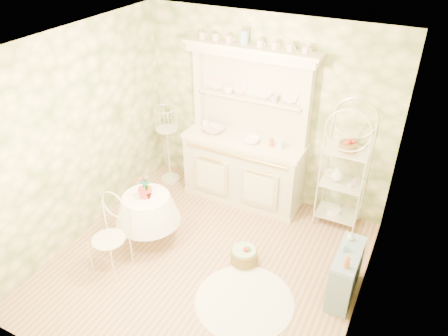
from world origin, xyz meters
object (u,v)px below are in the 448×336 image
at_px(kitchen_dresser, 244,130).
at_px(side_shelf, 346,273).
at_px(birdcage_stand, 168,142).
at_px(bakers_rack, 345,166).
at_px(round_table, 148,217).
at_px(cafe_chair, 108,238).
at_px(floor_basket, 244,254).

bearing_deg(kitchen_dresser, side_shelf, -33.31).
relative_size(side_shelf, birdcage_stand, 0.54).
xyz_separation_m(bakers_rack, side_shelf, (0.40, -1.27, -0.60)).
bearing_deg(bakers_rack, round_table, -144.42).
distance_m(side_shelf, cafe_chair, 2.77).
relative_size(side_shelf, round_table, 0.97).
distance_m(side_shelf, birdcage_stand, 3.30).
height_order(birdcage_stand, floor_basket, birdcage_stand).
bearing_deg(round_table, cafe_chair, -100.85).
relative_size(kitchen_dresser, floor_basket, 6.00).
bearing_deg(side_shelf, birdcage_stand, 160.74).
distance_m(bakers_rack, birdcage_stand, 2.69).
xyz_separation_m(birdcage_stand, floor_basket, (1.85, -1.18, -0.56)).
xyz_separation_m(kitchen_dresser, side_shelf, (1.82, -1.20, -0.83)).
bearing_deg(bakers_rack, cafe_chair, -136.25).
height_order(bakers_rack, cafe_chair, bakers_rack).
xyz_separation_m(kitchen_dresser, birdcage_stand, (-1.26, -0.07, -0.46)).
height_order(side_shelf, round_table, round_table).
relative_size(bakers_rack, birdcage_stand, 1.34).
distance_m(kitchen_dresser, birdcage_stand, 1.34).
bearing_deg(side_shelf, kitchen_dresser, 147.58).
xyz_separation_m(cafe_chair, floor_basket, (1.40, 0.82, -0.35)).
relative_size(bakers_rack, side_shelf, 2.47).
height_order(side_shelf, cafe_chair, cafe_chair).
distance_m(kitchen_dresser, side_shelf, 2.33).
bearing_deg(round_table, kitchen_dresser, 64.49).
relative_size(round_table, cafe_chair, 0.80).
distance_m(round_table, cafe_chair, 0.64).
relative_size(side_shelf, floor_basket, 1.94).
relative_size(side_shelf, cafe_chair, 0.78).
distance_m(kitchen_dresser, cafe_chair, 2.32).
relative_size(round_table, floor_basket, 2.00).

